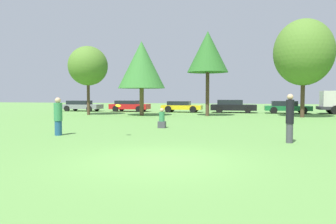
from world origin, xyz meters
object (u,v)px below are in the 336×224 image
Objects in this scene: tree_3 at (304,52)px; tree_0 at (88,66)px; frisbee at (118,106)px; tree_2 at (208,52)px; bystander_sitting at (162,120)px; parked_car_black at (233,106)px; parked_car_green at (287,107)px; person_catcher at (290,118)px; parked_car_red at (129,106)px; person_thrower at (58,116)px; parked_car_grey at (81,105)px; parked_car_yellow at (181,106)px; tree_1 at (142,65)px.

tree_0 is at bearing -176.95° from tree_3.
tree_2 reaches higher than frisbee.
tree_0 is 18.57m from tree_3.
parked_car_black is at bearing 79.01° from bystander_sitting.
tree_0 is 1.42× the size of parked_car_green.
tree_0 reaches higher than bystander_sitting.
frisbee is at bearing -1.25° from person_catcher.
parked_car_red is (-7.98, 16.59, 0.18)m from bystander_sitting.
person_thrower is 20.33m from tree_3.
parked_car_grey is at bearing 166.98° from tree_3.
tree_2 reaches higher than tree_0.
person_thrower is 16.61m from tree_2.
parked_car_black is at bearing 71.93° from person_thrower.
bystander_sitting is 12.05m from tree_2.
bystander_sitting is 21.07m from parked_car_grey.
parked_car_yellow is at bearing 85.76° from person_thrower.
parked_car_red is (1.51, 6.67, -3.81)m from tree_0.
tree_1 is at bearing -32.49° from parked_car_grey.
person_catcher reaches higher than frisbee.
parked_car_grey is (-14.85, 5.27, -4.88)m from tree_2.
person_thrower reaches higher than parked_car_yellow.
tree_2 is at bearing 5.55° from tree_1.
parked_car_red is (-4.22, 20.85, -0.22)m from person_thrower.
tree_2 is at bearing -107.98° from parked_car_black.
frisbee is at bearing -57.73° from parked_car_grey.
tree_3 reaches higher than parked_car_red.
bystander_sitting is 11.94m from tree_1.
tree_1 is 1.49× the size of parked_car_grey.
person_thrower is 24.23m from parked_car_green.
parked_car_grey is at bearing -45.75° from person_catcher.
frisbee is at bearing -70.85° from parked_car_red.
parked_car_yellow is 0.96× the size of parked_car_green.
bystander_sitting is at bearing -129.65° from tree_3.
person_thrower is 0.39× the size of parked_car_green.
tree_1 reaches higher than person_catcher.
tree_3 is 18.52m from parked_car_red.
tree_3 is at bearing 50.22° from person_thrower.
tree_0 is 14.95m from parked_car_black.
person_thrower reaches higher than bystander_sitting.
bystander_sitting is 0.18× the size of tree_0.
tree_0 is 0.86× the size of tree_2.
tree_1 is 1.56× the size of parked_car_yellow.
parked_car_black is (3.26, 16.77, 0.22)m from bystander_sitting.
tree_3 is 1.80× the size of parked_car_grey.
tree_1 is (-3.58, 14.42, 3.13)m from frisbee.
tree_0 is at bearing -138.49° from parked_car_yellow.
tree_1 is at bearing 4.28° from tree_0.
parked_car_grey reaches higher than parked_car_yellow.
person_thrower is at bearing -94.27° from parked_car_yellow.
tree_1 is at bearing -139.80° from parked_car_black.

